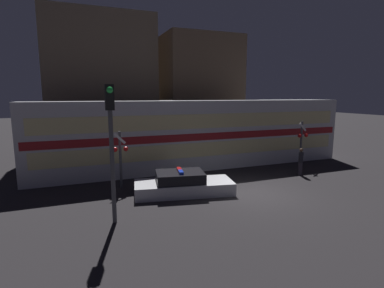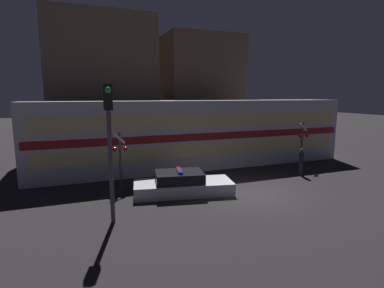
{
  "view_description": "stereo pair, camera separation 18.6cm",
  "coord_description": "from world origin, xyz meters",
  "px_view_note": "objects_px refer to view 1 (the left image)",
  "views": [
    {
      "loc": [
        -7.91,
        -11.8,
        4.71
      ],
      "look_at": [
        -1.76,
        3.8,
        1.97
      ],
      "focal_mm": 28.0,
      "sensor_mm": 36.0,
      "label": 1
    },
    {
      "loc": [
        -7.74,
        -11.87,
        4.71
      ],
      "look_at": [
        -1.76,
        3.8,
        1.97
      ],
      "focal_mm": 28.0,
      "sensor_mm": 36.0,
      "label": 2
    }
  ],
  "objects_px": {
    "train": "(198,134)",
    "traffic_light_corner": "(111,136)",
    "police_car": "(183,185)",
    "crossing_signal_near": "(302,141)",
    "pedestrian": "(301,161)"
  },
  "relations": [
    {
      "from": "train",
      "to": "traffic_light_corner",
      "type": "distance_m",
      "value": 9.64
    },
    {
      "from": "police_car",
      "to": "crossing_signal_near",
      "type": "bearing_deg",
      "value": 24.26
    },
    {
      "from": "train",
      "to": "traffic_light_corner",
      "type": "xyz_separation_m",
      "value": [
        -6.36,
        -7.16,
        1.1
      ]
    },
    {
      "from": "police_car",
      "to": "crossing_signal_near",
      "type": "height_order",
      "value": "crossing_signal_near"
    },
    {
      "from": "train",
      "to": "police_car",
      "type": "relative_size",
      "value": 4.19
    },
    {
      "from": "train",
      "to": "traffic_light_corner",
      "type": "relative_size",
      "value": 4.09
    },
    {
      "from": "train",
      "to": "police_car",
      "type": "height_order",
      "value": "train"
    },
    {
      "from": "police_car",
      "to": "crossing_signal_near",
      "type": "relative_size",
      "value": 1.63
    },
    {
      "from": "pedestrian",
      "to": "police_car",
      "type": "bearing_deg",
      "value": -175.3
    },
    {
      "from": "train",
      "to": "police_car",
      "type": "xyz_separation_m",
      "value": [
        -2.85,
        -4.94,
        -1.75
      ]
    },
    {
      "from": "pedestrian",
      "to": "traffic_light_corner",
      "type": "height_order",
      "value": "traffic_light_corner"
    },
    {
      "from": "police_car",
      "to": "pedestrian",
      "type": "height_order",
      "value": "pedestrian"
    },
    {
      "from": "crossing_signal_near",
      "to": "pedestrian",
      "type": "bearing_deg",
      "value": -131.45
    },
    {
      "from": "police_car",
      "to": "pedestrian",
      "type": "distance_m",
      "value": 7.69
    },
    {
      "from": "train",
      "to": "police_car",
      "type": "distance_m",
      "value": 5.97
    }
  ]
}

